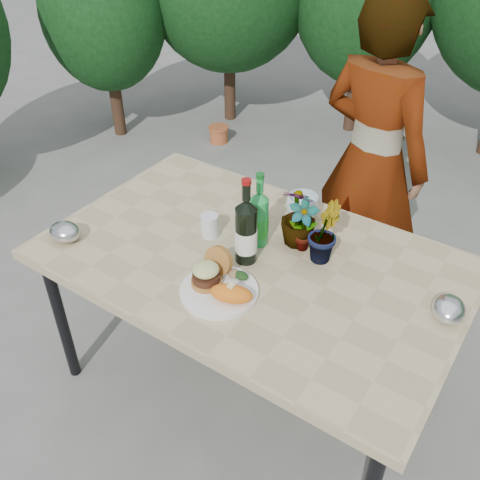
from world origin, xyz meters
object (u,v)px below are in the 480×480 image
Objects in this scene: dinner_plate at (219,291)px; patio_table at (251,268)px; wine_bottle at (246,232)px; person at (372,161)px.

patio_table is at bearing 94.16° from dinner_plate.
dinner_plate is (0.02, -0.24, 0.06)m from patio_table.
patio_table is 0.19m from wine_bottle.
dinner_plate is 0.25m from wine_bottle.
person is (0.12, 0.91, -0.08)m from wine_bottle.
person reaches higher than wine_bottle.
dinner_plate is at bearing -107.36° from wine_bottle.
dinner_plate is at bearing 98.10° from person.
dinner_plate is 1.13m from person.
dinner_plate is at bearing -85.84° from patio_table.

